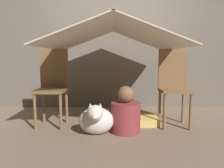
% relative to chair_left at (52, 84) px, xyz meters
% --- Properties ---
extents(ground_plane, '(8.80, 8.80, 0.00)m').
position_rel_chair_left_xyz_m(ground_plane, '(0.78, -0.26, -0.54)').
color(ground_plane, '#7A6651').
extents(wall_back, '(7.00, 0.05, 2.50)m').
position_rel_chair_left_xyz_m(wall_back, '(0.78, 1.01, 0.71)').
color(wall_back, '#6B6056').
rests_on(wall_back, ground_plane).
extents(chair_left, '(0.38, 0.38, 0.98)m').
position_rel_chair_left_xyz_m(chair_left, '(0.00, 0.00, 0.00)').
color(chair_left, brown).
rests_on(chair_left, ground_plane).
extents(chair_right, '(0.38, 0.38, 0.98)m').
position_rel_chair_left_xyz_m(chair_right, '(1.56, -0.00, 0.00)').
color(chair_right, brown).
rests_on(chair_right, ground_plane).
extents(sheet_canopy, '(1.56, 1.57, 0.31)m').
position_rel_chair_left_xyz_m(sheet_canopy, '(0.78, -0.07, 0.60)').
color(sheet_canopy, silver).
extents(person_front, '(0.34, 0.34, 0.55)m').
position_rel_chair_left_xyz_m(person_front, '(0.93, -0.30, -0.32)').
color(person_front, maroon).
rests_on(person_front, ground_plane).
extents(dog, '(0.40, 0.40, 0.39)m').
position_rel_chair_left_xyz_m(dog, '(0.59, -0.39, -0.36)').
color(dog, silver).
rests_on(dog, ground_plane).
extents(floor_cushion, '(0.40, 0.32, 0.10)m').
position_rel_chair_left_xyz_m(floor_cushion, '(1.16, 0.01, -0.49)').
color(floor_cushion, '#E5CC66').
rests_on(floor_cushion, ground_plane).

